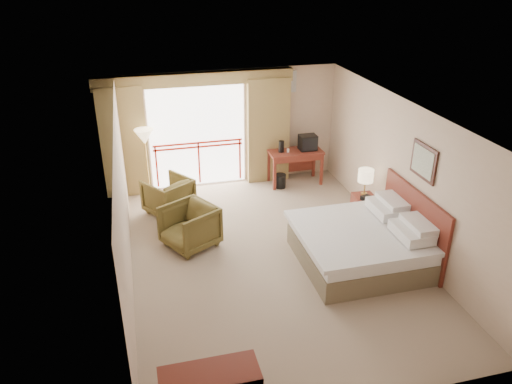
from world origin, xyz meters
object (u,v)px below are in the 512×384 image
object	(u,v)px
nightstand	(364,209)
armchair_far	(170,212)
floor_lamp	(144,139)
desk	(294,157)
bed	(362,244)
side_table	(168,217)
armchair_near	(191,245)
tv	(308,143)
wastebasket	(280,181)
table_lamp	(366,176)

from	to	relation	value
nightstand	armchair_far	world-z (taller)	nightstand
armchair_far	floor_lamp	distance (m)	1.67
armchair_far	desk	bearing A→B (deg)	161.83
bed	side_table	distance (m)	3.77
floor_lamp	desk	bearing A→B (deg)	0.15
armchair_near	floor_lamp	distance (m)	2.76
side_table	bed	bearing A→B (deg)	-30.75
nightstand	tv	size ratio (longest dim) A/B	1.48
wastebasket	side_table	xyz separation A→B (m)	(-2.75, -1.48, 0.17)
nightstand	desk	distance (m)	2.42
table_lamp	tv	world-z (taller)	tv
side_table	floor_lamp	bearing A→B (deg)	99.12
table_lamp	tv	size ratio (longest dim) A/B	1.37
desk	armchair_near	size ratio (longest dim) A/B	1.40
desk	floor_lamp	distance (m)	3.52
bed	nightstand	bearing A→B (deg)	63.55
table_lamp	tv	distance (m)	2.21
tv	side_table	distance (m)	3.89
table_lamp	wastebasket	world-z (taller)	table_lamp
table_lamp	wastebasket	bearing A→B (deg)	119.98
desk	armchair_far	world-z (taller)	desk
wastebasket	side_table	world-z (taller)	side_table
floor_lamp	bed	bearing A→B (deg)	-45.89
nightstand	side_table	size ratio (longest dim) A/B	1.21
armchair_far	floor_lamp	bearing A→B (deg)	-101.26
tv	table_lamp	bearing A→B (deg)	-86.25
nightstand	wastebasket	size ratio (longest dim) A/B	1.79
armchair_far	tv	bearing A→B (deg)	159.52
bed	side_table	bearing A→B (deg)	149.25
side_table	tv	bearing A→B (deg)	25.36
nightstand	armchair_near	distance (m)	3.57
nightstand	floor_lamp	world-z (taller)	floor_lamp
desk	wastebasket	world-z (taller)	desk
desk	armchair_near	xyz separation A→B (m)	(-2.82, -2.31, -0.64)
armchair_near	side_table	world-z (taller)	side_table
armchair_far	armchair_near	xyz separation A→B (m)	(0.26, -1.45, 0.00)
desk	armchair_far	size ratio (longest dim) A/B	1.46
nightstand	desk	size ratio (longest dim) A/B	0.47
nightstand	desk	xyz separation A→B (m)	(-0.75, 2.27, 0.35)
armchair_near	tv	bearing A→B (deg)	96.66
wastebasket	floor_lamp	distance (m)	3.27
tv	side_table	size ratio (longest dim) A/B	0.82
nightstand	floor_lamp	size ratio (longest dim) A/B	0.37
table_lamp	armchair_near	bearing A→B (deg)	-178.60
nightstand	tv	world-z (taller)	tv
desk	wastebasket	bearing A→B (deg)	-153.21
armchair_near	side_table	bearing A→B (deg)	-179.53
tv	armchair_far	size ratio (longest dim) A/B	0.46
bed	side_table	size ratio (longest dim) A/B	4.36
floor_lamp	armchair_far	bearing A→B (deg)	-67.40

